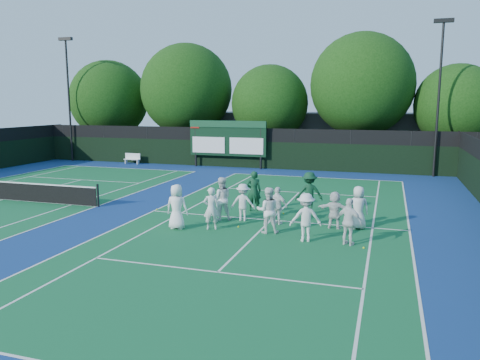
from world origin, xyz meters
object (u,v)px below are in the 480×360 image
(tennis_net, at_px, (3,190))
(scoreboard, at_px, (227,139))
(bench, at_px, (132,158))
(coach_left, at_px, (254,191))

(tennis_net, bearing_deg, scoreboard, 64.40)
(scoreboard, xyz_separation_m, bench, (-8.01, -0.22, -1.73))
(coach_left, bearing_deg, tennis_net, -12.83)
(bench, xyz_separation_m, coach_left, (13.86, -12.92, 0.46))
(scoreboard, relative_size, coach_left, 3.26)
(bench, relative_size, coach_left, 0.74)
(scoreboard, relative_size, tennis_net, 0.53)
(scoreboard, distance_m, coach_left, 14.44)
(tennis_net, bearing_deg, coach_left, 6.43)
(tennis_net, height_order, coach_left, coach_left)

